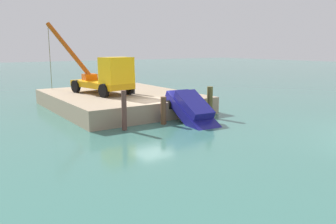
# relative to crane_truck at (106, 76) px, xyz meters

# --- Properties ---
(ground) EXTENTS (200.00, 200.00, 0.00)m
(ground) POSITION_rel_crane_truck_xyz_m (4.85, 1.22, -2.61)
(ground) COLOR #386B60
(dock) EXTENTS (12.40, 9.99, 1.22)m
(dock) POSITION_rel_crane_truck_xyz_m (-0.16, 1.22, -2.00)
(dock) COLOR gray
(dock) RESTS_ON ground
(crane_truck) EXTENTS (8.13, 4.44, 5.66)m
(crane_truck) POSITION_rel_crane_truck_xyz_m (0.00, 0.00, 0.00)
(crane_truck) COLOR orange
(crane_truck) RESTS_ON dock
(dock_worker) EXTENTS (0.34, 0.34, 1.84)m
(dock_worker) POSITION_rel_crane_truck_xyz_m (0.94, 1.86, -0.45)
(dock_worker) COLOR #363636
(dock_worker) RESTS_ON dock
(salvaged_car) EXTENTS (4.54, 2.21, 2.93)m
(salvaged_car) POSITION_rel_crane_truck_xyz_m (7.53, 2.65, -1.87)
(salvaged_car) COLOR navy
(salvaged_car) RESTS_ON ground
(piling_near) EXTENTS (0.30, 0.30, 2.35)m
(piling_near) POSITION_rel_crane_truck_xyz_m (6.71, -1.86, -1.43)
(piling_near) COLOR brown
(piling_near) RESTS_ON ground
(piling_mid) EXTENTS (0.37, 0.37, 1.75)m
(piling_mid) POSITION_rel_crane_truck_xyz_m (6.67, 0.92, -1.73)
(piling_mid) COLOR brown
(piling_mid) RESTS_ON ground
(piling_far) EXTENTS (0.40, 0.40, 2.16)m
(piling_far) POSITION_rel_crane_truck_xyz_m (6.82, 4.63, -1.52)
(piling_far) COLOR brown
(piling_far) RESTS_ON ground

